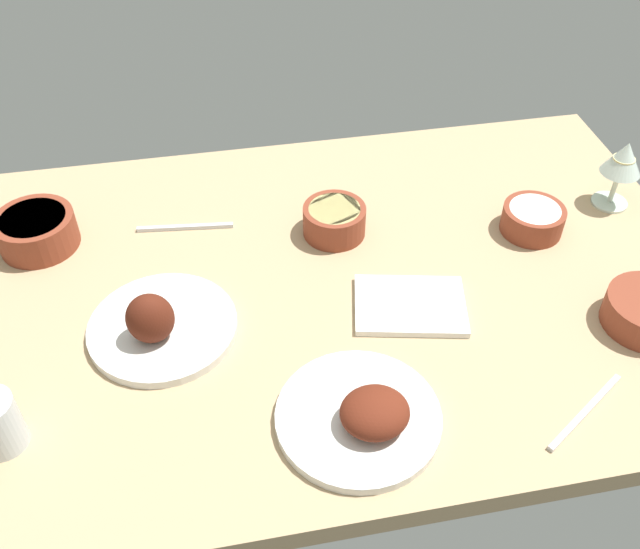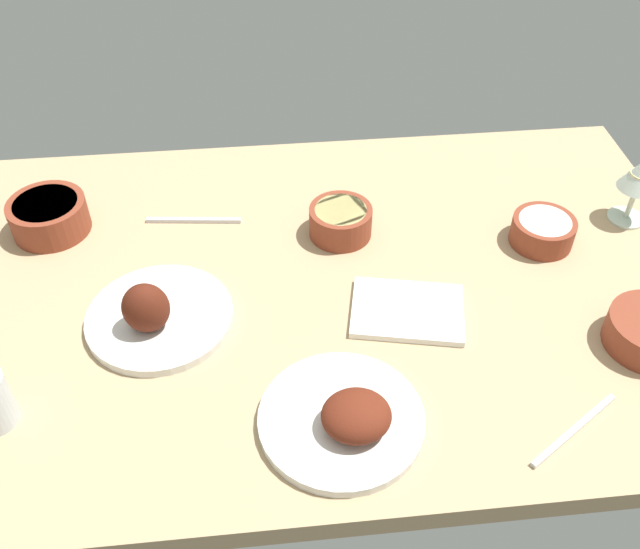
# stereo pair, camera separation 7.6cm
# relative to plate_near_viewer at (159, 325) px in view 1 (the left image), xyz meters

# --- Properties ---
(dining_table) EXTENTS (1.40, 0.90, 0.04)m
(dining_table) POSITION_rel_plate_near_viewer_xyz_m (0.28, 0.07, -0.04)
(dining_table) COLOR tan
(dining_table) RESTS_ON ground
(plate_near_viewer) EXTENTS (0.24, 0.24, 0.10)m
(plate_near_viewer) POSITION_rel_plate_near_viewer_xyz_m (0.00, 0.00, 0.00)
(plate_near_viewer) COLOR silver
(plate_near_viewer) RESTS_ON dining_table
(plate_far_side) EXTENTS (0.24, 0.24, 0.07)m
(plate_far_side) POSITION_rel_plate_near_viewer_xyz_m (0.29, -0.23, -0.00)
(plate_far_side) COLOR silver
(plate_far_side) RESTS_ON dining_table
(bowl_onions) EXTENTS (0.14, 0.14, 0.06)m
(bowl_onions) POSITION_rel_plate_near_viewer_xyz_m (-0.21, 0.27, 0.01)
(bowl_onions) COLOR brown
(bowl_onions) RESTS_ON dining_table
(bowl_potatoes) EXTENTS (0.12, 0.12, 0.06)m
(bowl_potatoes) POSITION_rel_plate_near_viewer_xyz_m (0.33, 0.20, 0.01)
(bowl_potatoes) COLOR brown
(bowl_potatoes) RESTS_ON dining_table
(bowl_cream) EXTENTS (0.12, 0.12, 0.05)m
(bowl_cream) POSITION_rel_plate_near_viewer_xyz_m (0.70, 0.14, 0.00)
(bowl_cream) COLOR brown
(bowl_cream) RESTS_ON dining_table
(wine_glass) EXTENTS (0.08, 0.08, 0.14)m
(wine_glass) POSITION_rel_plate_near_viewer_xyz_m (0.89, 0.19, 0.08)
(wine_glass) COLOR silver
(wine_glass) RESTS_ON dining_table
(folded_napkin) EXTENTS (0.21, 0.17, 0.01)m
(folded_napkin) POSITION_rel_plate_near_viewer_xyz_m (0.42, -0.02, -0.02)
(folded_napkin) COLOR white
(folded_napkin) RESTS_ON dining_table
(fork_loose) EXTENTS (0.16, 0.11, 0.01)m
(fork_loose) POSITION_rel_plate_near_viewer_xyz_m (0.61, -0.27, -0.02)
(fork_loose) COLOR silver
(fork_loose) RESTS_ON dining_table
(spoon_loose) EXTENTS (0.18, 0.03, 0.01)m
(spoon_loose) POSITION_rel_plate_near_viewer_xyz_m (0.05, 0.27, -0.02)
(spoon_loose) COLOR silver
(spoon_loose) RESTS_ON dining_table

